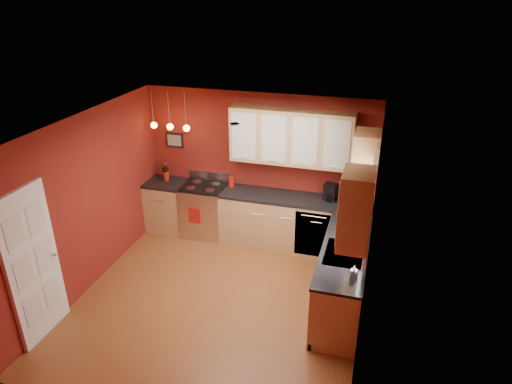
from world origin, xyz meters
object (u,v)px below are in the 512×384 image
(red_canister, at_px, (231,182))
(soap_pump, at_px, (354,272))
(gas_range, at_px, (205,210))
(coffee_maker, at_px, (330,193))
(sink, at_px, (344,255))

(red_canister, relative_size, soap_pump, 1.00)
(soap_pump, bearing_deg, gas_range, 144.04)
(red_canister, xyz_separation_m, coffee_maker, (1.75, -0.07, 0.05))
(gas_range, bearing_deg, soap_pump, -35.96)
(soap_pump, bearing_deg, sink, 107.78)
(gas_range, xyz_separation_m, sink, (2.62, -1.50, 0.43))
(sink, xyz_separation_m, coffee_maker, (-0.41, 1.57, 0.16))
(coffee_maker, relative_size, soap_pump, 1.70)
(red_canister, bearing_deg, coffee_maker, -2.27)
(gas_range, relative_size, red_canister, 6.56)
(red_canister, bearing_deg, soap_pump, -43.02)
(coffee_maker, bearing_deg, soap_pump, -60.05)
(gas_range, height_order, sink, sink)
(sink, xyz_separation_m, red_canister, (-2.15, 1.64, 0.11))
(sink, distance_m, soap_pump, 0.56)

